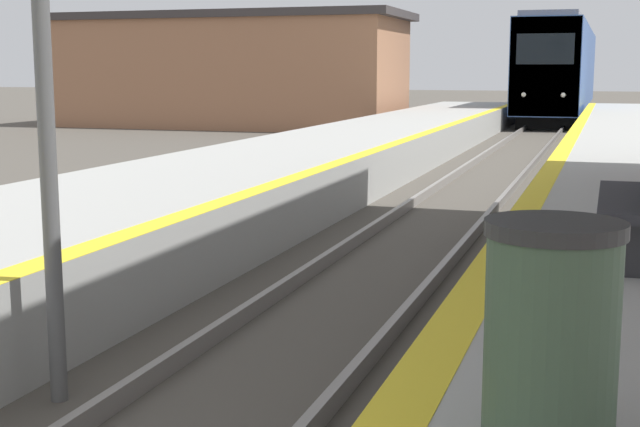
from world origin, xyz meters
TOP-DOWN VIEW (x-y plane):
  - train at (0.00, 45.12)m, footprint 2.63×23.66m
  - trash_bin at (2.28, 2.31)m, footprint 0.55×0.55m
  - bench at (2.69, 6.24)m, footprint 0.44×1.97m
  - station_building at (-12.55, 32.90)m, footprint 14.58×5.72m

SIDE VIEW (x-z plane):
  - trash_bin at x=2.28m, z-range 0.87..1.77m
  - bench at x=2.69m, z-range 0.91..1.83m
  - station_building at x=-12.55m, z-range 0.01..4.60m
  - train at x=0.00m, z-range 0.04..4.60m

